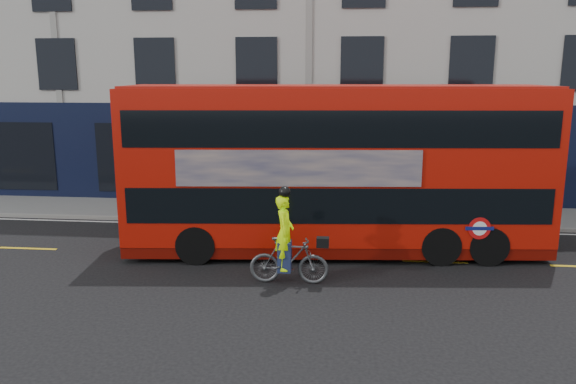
# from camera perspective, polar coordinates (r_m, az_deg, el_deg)

# --- Properties ---
(ground) EXTENTS (120.00, 120.00, 0.00)m
(ground) POSITION_cam_1_polar(r_m,az_deg,el_deg) (14.77, -0.07, -8.49)
(ground) COLOR black
(ground) RESTS_ON ground
(pavement) EXTENTS (60.00, 3.00, 0.12)m
(pavement) POSITION_cam_1_polar(r_m,az_deg,el_deg) (20.94, 1.74, -2.11)
(pavement) COLOR slate
(pavement) RESTS_ON ground
(kerb) EXTENTS (60.00, 0.12, 0.13)m
(kerb) POSITION_cam_1_polar(r_m,az_deg,el_deg) (19.49, 1.43, -3.17)
(kerb) COLOR gray
(kerb) RESTS_ON ground
(building_terrace) EXTENTS (50.00, 10.07, 15.00)m
(building_terrace) POSITION_cam_1_polar(r_m,az_deg,el_deg) (26.84, 2.87, 16.97)
(building_terrace) COLOR #AAA7A0
(building_terrace) RESTS_ON ground
(road_edge_line) EXTENTS (58.00, 0.10, 0.01)m
(road_edge_line) POSITION_cam_1_polar(r_m,az_deg,el_deg) (19.22, 1.36, -3.58)
(road_edge_line) COLOR silver
(road_edge_line) RESTS_ON ground
(lane_dashes) EXTENTS (58.00, 0.12, 0.01)m
(lane_dashes) POSITION_cam_1_polar(r_m,az_deg,el_deg) (16.17, 0.48, -6.62)
(lane_dashes) COLOR gold
(lane_dashes) RESTS_ON ground
(bus) EXTENTS (12.17, 3.76, 4.83)m
(bus) POSITION_cam_1_polar(r_m,az_deg,el_deg) (16.23, 5.02, 2.41)
(bus) COLOR #B41207
(bus) RESTS_ON ground
(cyclist) EXTENTS (1.99, 0.69, 2.48)m
(cyclist) POSITION_cam_1_polar(r_m,az_deg,el_deg) (13.99, -0.02, -6.08)
(cyclist) COLOR #494C4E
(cyclist) RESTS_ON ground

